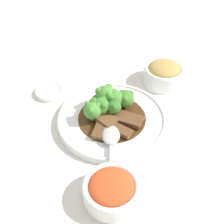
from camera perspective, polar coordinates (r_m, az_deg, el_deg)
name	(u,v)px	position (r m, az deg, el deg)	size (l,w,h in m)	color
ground_plane	(112,122)	(0.76, 0.00, -1.85)	(4.00, 4.00, 0.00)	silver
main_plate	(112,119)	(0.76, 0.00, -1.32)	(0.26, 0.26, 0.02)	white
beef_strip_0	(105,120)	(0.73, -1.22, -1.46)	(0.05, 0.05, 0.01)	brown
beef_strip_1	(128,119)	(0.74, 2.95, -1.27)	(0.04, 0.07, 0.01)	brown
beef_strip_2	(119,130)	(0.71, 1.38, -3.24)	(0.03, 0.06, 0.01)	brown
beef_strip_3	(100,130)	(0.71, -2.18, -3.32)	(0.06, 0.04, 0.01)	brown
broccoli_floret_0	(106,95)	(0.76, -1.17, 3.10)	(0.05, 0.05, 0.06)	#7FA84C
broccoli_floret_1	(96,103)	(0.75, -3.01, 1.71)	(0.03, 0.03, 0.04)	#8EB756
broccoli_floret_2	(92,110)	(0.73, -3.60, 0.31)	(0.04, 0.04, 0.05)	#7FA84C
broccoli_floret_3	(113,106)	(0.74, 0.09, 1.04)	(0.04, 0.04, 0.04)	#7FA84C
broccoli_floret_4	(115,98)	(0.75, 0.63, 2.55)	(0.04, 0.04, 0.05)	#7FA84C
broccoli_floret_5	(125,98)	(0.76, 2.44, 2.52)	(0.04, 0.04, 0.05)	#8EB756
broccoli_floret_6	(101,106)	(0.74, -2.09, 1.17)	(0.04, 0.04, 0.05)	#8EB756
serving_spoon	(111,142)	(0.69, -0.25, -5.48)	(0.21, 0.12, 0.01)	#B7B7BC
side_bowl_kimchi	(111,190)	(0.61, -0.09, -14.04)	(0.11, 0.11, 0.05)	white
side_bowl_appetizer	(164,73)	(0.88, 9.48, 7.02)	(0.11, 0.11, 0.06)	white
sauce_dish	(49,92)	(0.86, -11.42, 3.64)	(0.07, 0.07, 0.01)	white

